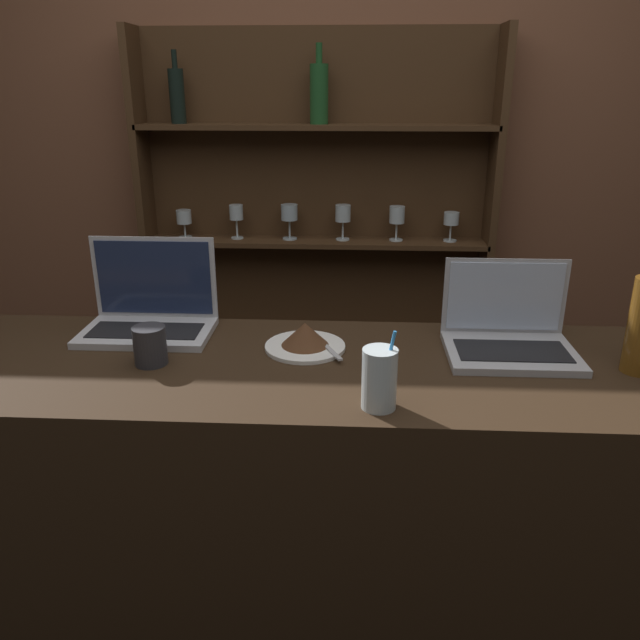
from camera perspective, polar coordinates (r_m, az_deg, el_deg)
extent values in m
cube|color=black|center=(1.76, 0.15, -19.36)|extent=(2.14, 0.58, 1.03)
cube|color=brown|center=(2.72, 1.70, 14.40)|extent=(7.00, 0.06, 2.70)
cube|color=#472D19|center=(2.81, -15.14, 5.25)|extent=(0.03, 0.18, 1.86)
cube|color=#472D19|center=(2.73, 14.88, 4.83)|extent=(0.03, 0.18, 1.86)
cube|color=#472D19|center=(2.76, -0.25, 5.68)|extent=(1.46, 0.02, 1.86)
cube|color=#472D19|center=(2.80, -0.33, -2.15)|extent=(1.42, 0.18, 0.02)
cube|color=#472D19|center=(2.66, -0.35, 7.16)|extent=(1.42, 0.18, 0.02)
cube|color=#472D19|center=(2.59, -0.38, 17.25)|extent=(1.42, 0.18, 0.02)
cylinder|color=silver|center=(2.74, -12.20, 7.42)|extent=(0.06, 0.06, 0.01)
cylinder|color=silver|center=(2.74, -12.25, 8.05)|extent=(0.01, 0.01, 0.06)
cylinder|color=silver|center=(2.73, -12.34, 9.21)|extent=(0.06, 0.06, 0.06)
cylinder|color=silver|center=(2.69, -7.56, 7.46)|extent=(0.05, 0.05, 0.01)
cylinder|color=silver|center=(2.69, -7.60, 8.31)|extent=(0.01, 0.01, 0.08)
cylinder|color=silver|center=(2.67, -7.67, 9.75)|extent=(0.06, 0.06, 0.06)
cylinder|color=silver|center=(2.66, -2.78, 7.46)|extent=(0.06, 0.06, 0.01)
cylinder|color=silver|center=(2.65, -2.80, 8.32)|extent=(0.01, 0.01, 0.08)
cylinder|color=silver|center=(2.64, -2.82, 9.81)|extent=(0.07, 0.07, 0.06)
cylinder|color=silver|center=(2.65, 2.08, 7.40)|extent=(0.06, 0.06, 0.01)
cylinder|color=silver|center=(2.64, 2.09, 8.24)|extent=(0.01, 0.01, 0.07)
cylinder|color=silver|center=(2.63, 2.11, 9.74)|extent=(0.06, 0.06, 0.07)
cylinder|color=silver|center=(2.65, 6.96, 7.29)|extent=(0.06, 0.06, 0.01)
cylinder|color=silver|center=(2.65, 6.99, 8.08)|extent=(0.01, 0.01, 0.07)
cylinder|color=silver|center=(2.63, 7.06, 9.54)|extent=(0.06, 0.06, 0.07)
cylinder|color=silver|center=(2.68, 11.78, 7.13)|extent=(0.06, 0.06, 0.01)
cylinder|color=silver|center=(2.67, 11.83, 7.87)|extent=(0.01, 0.01, 0.06)
cylinder|color=silver|center=(2.66, 11.92, 9.08)|extent=(0.06, 0.06, 0.05)
cylinder|color=#1E4C23|center=(2.58, -0.09, 19.93)|extent=(0.07, 0.07, 0.22)
cylinder|color=#1E4C23|center=(2.58, -0.09, 23.21)|extent=(0.03, 0.03, 0.07)
cylinder|color=black|center=(2.67, -12.93, 19.29)|extent=(0.06, 0.06, 0.21)
cylinder|color=black|center=(2.67, -13.18, 22.22)|extent=(0.02, 0.02, 0.07)
cube|color=silver|center=(1.70, -15.53, -1.12)|extent=(0.34, 0.21, 0.02)
cube|color=black|center=(1.69, -15.67, -0.92)|extent=(0.29, 0.11, 0.00)
cube|color=silver|center=(1.76, -14.89, 3.79)|extent=(0.34, 0.00, 0.22)
cube|color=#1E2847|center=(1.76, -14.91, 3.77)|extent=(0.31, 0.01, 0.20)
cube|color=#ADADB2|center=(1.59, 17.03, -2.88)|extent=(0.31, 0.23, 0.02)
cube|color=black|center=(1.58, 17.16, -2.70)|extent=(0.26, 0.13, 0.00)
cube|color=#ADADB2|center=(1.66, 16.52, 2.11)|extent=(0.31, 0.00, 0.20)
cube|color=silver|center=(1.66, 16.54, 2.09)|extent=(0.29, 0.01, 0.18)
cylinder|color=white|center=(1.57, -1.37, -2.46)|extent=(0.20, 0.20, 0.01)
cone|color=#51301C|center=(1.55, -1.39, -1.28)|extent=(0.12, 0.12, 0.06)
cube|color=#B7B7BC|center=(1.55, 0.63, -2.47)|extent=(0.08, 0.16, 0.00)
cylinder|color=silver|center=(1.27, 5.45, -5.37)|extent=(0.07, 0.07, 0.13)
cylinder|color=#338CD8|center=(1.26, 6.05, -4.55)|extent=(0.04, 0.01, 0.17)
cylinder|color=#2D2D33|center=(1.52, -15.28, -2.27)|extent=(0.08, 0.08, 0.09)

